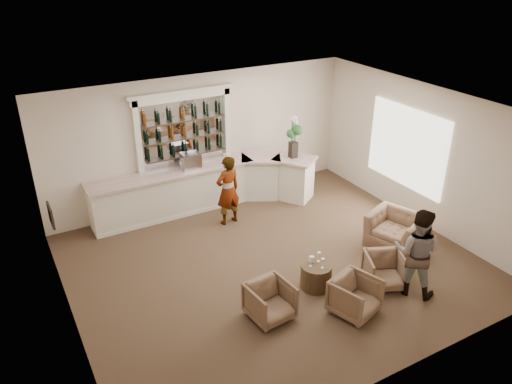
{
  "coord_description": "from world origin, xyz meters",
  "views": [
    {
      "loc": [
        -4.58,
        -7.45,
        5.97
      ],
      "look_at": [
        0.09,
        0.9,
        1.27
      ],
      "focal_mm": 35.0,
      "sensor_mm": 36.0,
      "label": 1
    }
  ],
  "objects_px": {
    "bar_counter": "(206,187)",
    "flower_vase": "(294,134)",
    "armchair_center": "(355,296)",
    "armchair_left": "(270,301)",
    "guest": "(417,252)",
    "cocktail_table": "(316,276)",
    "sommelier": "(228,190)",
    "armchair_far": "(395,230)",
    "espresso_machine": "(191,161)",
    "armchair_right": "(384,270)"
  },
  "relations": [
    {
      "from": "armchair_left",
      "to": "bar_counter",
      "type": "bearing_deg",
      "value": 74.97
    },
    {
      "from": "cocktail_table",
      "to": "armchair_left",
      "type": "bearing_deg",
      "value": -164.75
    },
    {
      "from": "armchair_left",
      "to": "armchair_right",
      "type": "xyz_separation_m",
      "value": [
        2.43,
        -0.26,
        -0.01
      ]
    },
    {
      "from": "armchair_center",
      "to": "flower_vase",
      "type": "distance_m",
      "value": 4.95
    },
    {
      "from": "armchair_left",
      "to": "armchair_right",
      "type": "height_order",
      "value": "armchair_left"
    },
    {
      "from": "sommelier",
      "to": "armchair_left",
      "type": "bearing_deg",
      "value": 68.49
    },
    {
      "from": "bar_counter",
      "to": "guest",
      "type": "height_order",
      "value": "guest"
    },
    {
      "from": "guest",
      "to": "espresso_machine",
      "type": "height_order",
      "value": "guest"
    },
    {
      "from": "armchair_left",
      "to": "cocktail_table",
      "type": "bearing_deg",
      "value": 9.91
    },
    {
      "from": "armchair_right",
      "to": "armchair_far",
      "type": "height_order",
      "value": "armchair_far"
    },
    {
      "from": "guest",
      "to": "armchair_center",
      "type": "height_order",
      "value": "guest"
    },
    {
      "from": "armchair_left",
      "to": "flower_vase",
      "type": "relative_size",
      "value": 0.69
    },
    {
      "from": "sommelier",
      "to": "armchair_center",
      "type": "height_order",
      "value": "sommelier"
    },
    {
      "from": "bar_counter",
      "to": "flower_vase",
      "type": "relative_size",
      "value": 5.22
    },
    {
      "from": "bar_counter",
      "to": "armchair_center",
      "type": "relative_size",
      "value": 7.36
    },
    {
      "from": "espresso_machine",
      "to": "armchair_right",
      "type": "bearing_deg",
      "value": -61.91
    },
    {
      "from": "sommelier",
      "to": "armchair_far",
      "type": "height_order",
      "value": "sommelier"
    },
    {
      "from": "guest",
      "to": "bar_counter",
      "type": "bearing_deg",
      "value": -14.28
    },
    {
      "from": "cocktail_table",
      "to": "armchair_right",
      "type": "distance_m",
      "value": 1.34
    },
    {
      "from": "armchair_left",
      "to": "espresso_machine",
      "type": "relative_size",
      "value": 1.7
    },
    {
      "from": "cocktail_table",
      "to": "guest",
      "type": "bearing_deg",
      "value": -33.75
    },
    {
      "from": "armchair_left",
      "to": "espresso_machine",
      "type": "xyz_separation_m",
      "value": [
        0.4,
        4.46,
        0.99
      ]
    },
    {
      "from": "espresso_machine",
      "to": "flower_vase",
      "type": "bearing_deg",
      "value": -8.59
    },
    {
      "from": "flower_vase",
      "to": "espresso_machine",
      "type": "bearing_deg",
      "value": 166.6
    },
    {
      "from": "guest",
      "to": "armchair_center",
      "type": "xyz_separation_m",
      "value": [
        -1.36,
        0.05,
        -0.53
      ]
    },
    {
      "from": "armchair_center",
      "to": "sommelier",
      "type": "bearing_deg",
      "value": 78.96
    },
    {
      "from": "espresso_machine",
      "to": "armchair_center",
      "type": "bearing_deg",
      "value": -74.13
    },
    {
      "from": "sommelier",
      "to": "bar_counter",
      "type": "bearing_deg",
      "value": -89.19
    },
    {
      "from": "sommelier",
      "to": "armchair_center",
      "type": "relative_size",
      "value": 2.2
    },
    {
      "from": "armchair_left",
      "to": "armchair_far",
      "type": "height_order",
      "value": "armchair_far"
    },
    {
      "from": "bar_counter",
      "to": "armchair_left",
      "type": "bearing_deg",
      "value": -99.7
    },
    {
      "from": "bar_counter",
      "to": "armchair_far",
      "type": "bearing_deg",
      "value": -51.36
    },
    {
      "from": "sommelier",
      "to": "armchair_left",
      "type": "relative_size",
      "value": 2.26
    },
    {
      "from": "armchair_center",
      "to": "espresso_machine",
      "type": "relative_size",
      "value": 1.75
    },
    {
      "from": "armchair_center",
      "to": "armchair_right",
      "type": "distance_m",
      "value": 1.1
    },
    {
      "from": "armchair_left",
      "to": "espresso_machine",
      "type": "bearing_deg",
      "value": 79.53
    },
    {
      "from": "armchair_left",
      "to": "flower_vase",
      "type": "height_order",
      "value": "flower_vase"
    },
    {
      "from": "armchair_left",
      "to": "armchair_right",
      "type": "bearing_deg",
      "value": -11.41
    },
    {
      "from": "guest",
      "to": "flower_vase",
      "type": "bearing_deg",
      "value": -38.26
    },
    {
      "from": "bar_counter",
      "to": "armchair_left",
      "type": "distance_m",
      "value": 4.47
    },
    {
      "from": "guest",
      "to": "flower_vase",
      "type": "height_order",
      "value": "flower_vase"
    },
    {
      "from": "sommelier",
      "to": "armchair_center",
      "type": "bearing_deg",
      "value": 90.03
    },
    {
      "from": "armchair_center",
      "to": "flower_vase",
      "type": "relative_size",
      "value": 0.71
    },
    {
      "from": "armchair_center",
      "to": "flower_vase",
      "type": "xyz_separation_m",
      "value": [
        1.56,
        4.48,
        1.4
      ]
    },
    {
      "from": "armchair_center",
      "to": "flower_vase",
      "type": "height_order",
      "value": "flower_vase"
    },
    {
      "from": "bar_counter",
      "to": "guest",
      "type": "bearing_deg",
      "value": -68.47
    },
    {
      "from": "bar_counter",
      "to": "armchair_left",
      "type": "relative_size",
      "value": 7.55
    },
    {
      "from": "cocktail_table",
      "to": "espresso_machine",
      "type": "relative_size",
      "value": 1.37
    },
    {
      "from": "armchair_far",
      "to": "sommelier",
      "type": "bearing_deg",
      "value": -154.56
    },
    {
      "from": "espresso_machine",
      "to": "flower_vase",
      "type": "distance_m",
      "value": 2.66
    }
  ]
}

